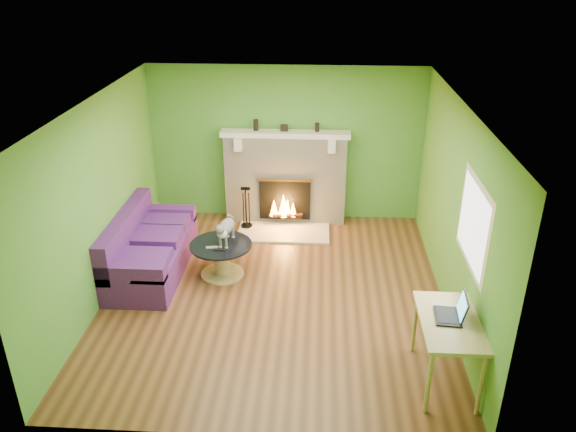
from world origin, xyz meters
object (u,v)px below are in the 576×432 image
object	(u,v)px
sofa	(148,250)
desk	(449,328)
coffee_table	(222,257)
cat	(226,230)

from	to	relation	value
sofa	desk	xyz separation A→B (m)	(3.81, -2.08, 0.35)
coffee_table	desk	size ratio (longest dim) A/B	0.83
desk	cat	xyz separation A→B (m)	(-2.66, 2.08, 0.01)
coffee_table	cat	size ratio (longest dim) A/B	1.35
cat	sofa	bearing A→B (deg)	-171.73
coffee_table	cat	distance (m)	0.42
cat	coffee_table	bearing A→B (deg)	-139.76
desk	cat	world-z (taller)	cat
sofa	cat	size ratio (longest dim) A/B	3.04
coffee_table	desk	xyz separation A→B (m)	(2.74, -2.03, 0.40)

